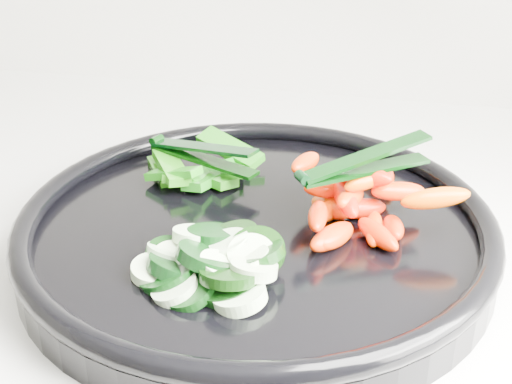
# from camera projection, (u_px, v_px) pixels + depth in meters

# --- Properties ---
(veggie_tray) EXTENTS (0.47, 0.47, 0.04)m
(veggie_tray) POSITION_uv_depth(u_px,v_px,m) (256.00, 231.00, 0.56)
(veggie_tray) COLOR black
(veggie_tray) RESTS_ON counter
(cucumber_pile) EXTENTS (0.12, 0.11, 0.04)m
(cucumber_pile) POSITION_uv_depth(u_px,v_px,m) (205.00, 262.00, 0.50)
(cucumber_pile) COLOR black
(cucumber_pile) RESTS_ON veggie_tray
(carrot_pile) EXTENTS (0.14, 0.16, 0.06)m
(carrot_pile) POSITION_uv_depth(u_px,v_px,m) (357.00, 203.00, 0.56)
(carrot_pile) COLOR #FD4800
(carrot_pile) RESTS_ON veggie_tray
(pepper_pile) EXTENTS (0.11, 0.11, 0.03)m
(pepper_pile) POSITION_uv_depth(u_px,v_px,m) (200.00, 169.00, 0.63)
(pepper_pile) COLOR #09630E
(pepper_pile) RESTS_ON veggie_tray
(tong_carrot) EXTENTS (0.10, 0.08, 0.02)m
(tong_carrot) POSITION_uv_depth(u_px,v_px,m) (362.00, 164.00, 0.54)
(tong_carrot) COLOR black
(tong_carrot) RESTS_ON carrot_pile
(tong_pepper) EXTENTS (0.11, 0.06, 0.02)m
(tong_pepper) POSITION_uv_depth(u_px,v_px,m) (200.00, 153.00, 0.62)
(tong_pepper) COLOR black
(tong_pepper) RESTS_ON pepper_pile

